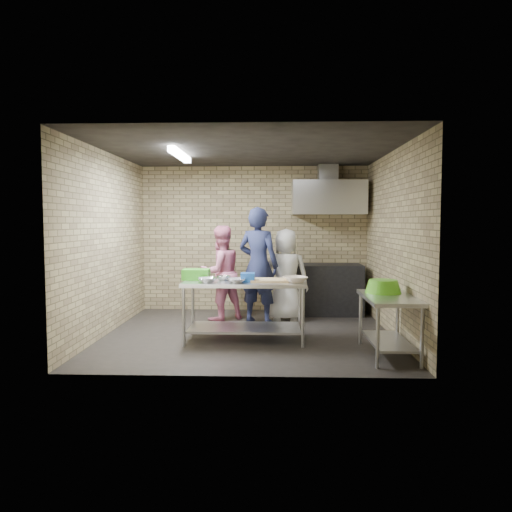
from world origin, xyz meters
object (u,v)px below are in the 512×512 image
at_px(bottle_green, 352,203).
at_px(woman_pink, 220,273).
at_px(green_crate, 196,274).
at_px(blue_tub, 248,277).
at_px(stove, 328,289).
at_px(bottle_red, 330,202).
at_px(prep_table, 245,311).
at_px(side_counter, 389,326).
at_px(green_basin, 383,286).
at_px(woman_white, 286,275).
at_px(man_navy, 258,265).

xyz_separation_m(bottle_green, woman_pink, (-2.34, -0.84, -1.21)).
height_order(green_crate, woman_pink, woman_pink).
distance_m(blue_tub, bottle_green, 3.18).
distance_m(bottle_green, woman_pink, 2.76).
height_order(stove, bottle_red, bottle_red).
bearing_deg(prep_table, side_counter, -21.18).
distance_m(green_crate, bottle_red, 3.23).
xyz_separation_m(side_counter, blue_tub, (-1.79, 0.61, 0.53)).
bearing_deg(side_counter, green_basin, 94.57).
xyz_separation_m(woman_pink, woman_white, (1.11, -0.03, -0.03)).
relative_size(stove, bottle_red, 6.67).
relative_size(blue_tub, man_navy, 0.10).
distance_m(man_navy, woman_white, 0.53).
height_order(prep_table, woman_white, woman_white).
bearing_deg(woman_white, man_navy, 26.03).
xyz_separation_m(stove, blue_tub, (-1.34, -2.14, 0.45)).
xyz_separation_m(green_basin, man_navy, (-1.66, 1.67, 0.12)).
height_order(bottle_red, man_navy, bottle_red).
xyz_separation_m(green_crate, blue_tub, (0.75, -0.22, -0.01)).
xyz_separation_m(prep_table, woman_pink, (-0.50, 1.43, 0.38)).
height_order(stove, blue_tub, blue_tub).
bearing_deg(bottle_green, stove, -151.93).
xyz_separation_m(blue_tub, woman_pink, (-0.55, 1.53, -0.10)).
distance_m(green_crate, blue_tub, 0.78).
bearing_deg(blue_tub, woman_white, 69.54).
bearing_deg(blue_tub, green_crate, 163.65).
bearing_deg(green_crate, bottle_red, 45.27).
bearing_deg(bottle_green, bottle_red, 180.00).
bearing_deg(blue_tub, man_navy, 85.46).
relative_size(green_crate, woman_white, 0.24).
relative_size(blue_tub, woman_pink, 0.12).
bearing_deg(man_navy, blue_tub, 108.91).
height_order(prep_table, bottle_green, bottle_green).
relative_size(prep_table, blue_tub, 9.00).
height_order(side_counter, green_crate, green_crate).
xyz_separation_m(stove, green_basin, (0.43, -2.50, 0.38)).
bearing_deg(prep_table, green_basin, -14.26).
xyz_separation_m(prep_table, bottle_red, (1.44, 2.28, 1.61)).
bearing_deg(green_crate, woman_white, 44.37).
xyz_separation_m(green_crate, woman_white, (1.31, 1.28, -0.14)).
relative_size(bottle_green, woman_white, 0.10).
height_order(green_basin, man_navy, man_navy).
xyz_separation_m(green_crate, green_basin, (2.52, -0.58, -0.08)).
xyz_separation_m(side_counter, woman_pink, (-2.34, 2.15, 0.43)).
bearing_deg(woman_white, blue_tub, 72.27).
xyz_separation_m(side_counter, green_basin, (-0.02, 0.25, 0.46)).
relative_size(stove, green_basin, 2.61).
bearing_deg(woman_white, bottle_red, -130.63).
height_order(bottle_green, woman_pink, bottle_green).
bearing_deg(stove, green_crate, -137.43).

